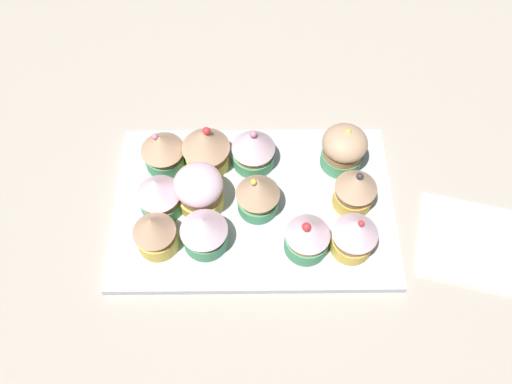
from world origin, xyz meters
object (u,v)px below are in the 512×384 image
object	(u,v)px
cupcake_5	(202,188)
cupcake_4	(161,194)
cupcake_7	(358,191)
cupcake_8	(165,150)
cupcake_10	(257,147)
cupcake_6	(260,194)
cupcake_1	(206,231)
cupcake_9	(208,147)
cupcake_11	(346,149)
cupcake_0	(157,232)
cupcake_2	(310,235)
napkin	(474,242)
baking_tray	(256,205)
cupcake_3	(357,235)

from	to	relation	value
cupcake_5	cupcake_4	bearing A→B (deg)	-171.47
cupcake_7	cupcake_8	xyz separation A→B (cm)	(-26.00, 6.96, -0.19)
cupcake_7	cupcake_10	bearing A→B (deg)	151.52
cupcake_5	cupcake_6	world-z (taller)	cupcake_6
cupcake_1	cupcake_6	bearing A→B (deg)	37.06
cupcake_9	cupcake_10	size ratio (longest dim) A/B	1.07
cupcake_5	cupcake_6	distance (cm)	7.75
cupcake_5	cupcake_8	xyz separation A→B (cm)	(-5.41, 6.39, -0.30)
cupcake_1	cupcake_5	xyz separation A→B (cm)	(-0.84, 6.08, 0.29)
cupcake_11	cupcake_8	bearing A→B (deg)	179.93
cupcake_1	cupcake_6	xyz separation A→B (cm)	(6.85, 5.18, 0.38)
cupcake_0	cupcake_6	distance (cm)	14.11
cupcake_6	cupcake_10	world-z (taller)	same
cupcake_2	cupcake_4	world-z (taller)	cupcake_2
cupcake_4	cupcake_9	xyz separation A→B (cm)	(5.92, 7.21, 0.44)
cupcake_8	napkin	bearing A→B (deg)	-16.53
cupcake_5	baking_tray	bearing A→B (deg)	-1.94
cupcake_6	cupcake_8	size ratio (longest dim) A/B	1.11
cupcake_4	cupcake_7	bearing A→B (deg)	0.49
cupcake_0	cupcake_7	size ratio (longest dim) A/B	0.97
cupcake_6	cupcake_7	xyz separation A→B (cm)	(12.90, 0.33, -0.20)
cupcake_9	cupcake_10	bearing A→B (deg)	1.48
cupcake_4	cupcake_5	xyz separation A→B (cm)	(5.31, 0.80, 0.14)
cupcake_11	napkin	distance (cm)	21.23
baking_tray	cupcake_2	size ratio (longest dim) A/B	5.32
cupcake_1	cupcake_4	distance (cm)	8.11
cupcake_7	cupcake_11	distance (cm)	6.99
cupcake_5	cupcake_7	size ratio (longest dim) A/B	0.98
cupcake_4	cupcake_7	size ratio (longest dim) A/B	0.95
cupcake_7	cupcake_8	bearing A→B (deg)	165.02
cupcake_7	cupcake_9	xyz separation A→B (cm)	(-19.97, 6.99, 0.41)
cupcake_7	cupcake_5	bearing A→B (deg)	178.41
cupcake_4	cupcake_0	bearing A→B (deg)	-90.31
baking_tray	cupcake_1	distance (cm)	9.46
baking_tray	cupcake_3	xyz separation A→B (cm)	(12.58, -6.71, 4.30)
cupcake_2	cupcake_3	world-z (taller)	cupcake_3
cupcake_8	cupcake_11	xyz separation A→B (cm)	(25.06, -0.03, 0.12)
cupcake_10	cupcake_8	bearing A→B (deg)	-179.09
cupcake_1	napkin	xyz separation A→B (cm)	(35.52, 0.08, -4.24)
cupcake_8	cupcake_11	distance (cm)	25.06
cupcake_5	cupcake_8	distance (cm)	8.37
cupcake_4	cupcake_9	size ratio (longest dim) A/B	0.87
cupcake_4	baking_tray	bearing A→B (deg)	2.54
cupcake_2	cupcake_5	distance (cm)	15.50
cupcake_11	napkin	world-z (taller)	cupcake_11
cupcake_1	cupcake_3	distance (cm)	18.92
baking_tray	cupcake_11	bearing A→B (deg)	27.83
cupcake_4	cupcake_11	bearing A→B (deg)	15.98
cupcake_4	cupcake_6	xyz separation A→B (cm)	(13.00, -0.11, 0.24)
baking_tray	napkin	distance (cm)	29.77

